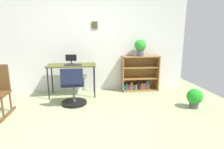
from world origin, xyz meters
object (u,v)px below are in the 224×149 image
Objects in this scene: desk at (72,67)px; potted_plant_on_shelf at (140,47)px; monitor at (71,60)px; potted_plant_floor at (194,97)px; office_chair at (73,89)px; bookshelf_low at (139,75)px; keyboard at (73,65)px.

potted_plant_on_shelf reaches higher than desk.
potted_plant_floor is (2.45, -1.13, -0.64)m from monitor.
monitor is 0.65× the size of potted_plant_floor.
office_chair is 2.07× the size of potted_plant_floor.
desk reaches higher than potted_plant_floor.
bookshelf_low is at bearing 78.78° from potted_plant_on_shelf.
keyboard is (0.05, -0.17, -0.10)m from monitor.
keyboard is 0.48× the size of office_chair.
potted_plant_floor is at bearing -23.47° from desk.
bookshelf_low is at bearing 120.31° from potted_plant_floor.
bookshelf_low reaches higher than office_chair.
office_chair reaches higher than potted_plant_floor.
monitor is (-0.01, 0.07, 0.17)m from desk.
desk is 1.17× the size of bookshelf_low.
desk is at bearing 110.58° from keyboard.
monitor is at bearing -173.94° from bookshelf_low.
keyboard is at bearing -167.99° from bookshelf_low.
potted_plant_on_shelf is 1.06× the size of potted_plant_floor.
keyboard is at bearing -169.88° from potted_plant_on_shelf.
desk is 1.73m from potted_plant_on_shelf.
keyboard is 2.64m from potted_plant_floor.
monitor is at bearing 155.33° from potted_plant_floor.
desk is at bearing -173.51° from potted_plant_on_shelf.
monitor is 0.27× the size of bookshelf_low.
monitor reaches higher than desk.
monitor reaches higher than office_chair.
keyboard reaches higher than desk.
office_chair reaches higher than keyboard.
keyboard is 1.00× the size of potted_plant_floor.
keyboard is at bearing -72.85° from monitor.
monitor is 1.70m from potted_plant_on_shelf.
potted_plant_on_shelf reaches higher than keyboard.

